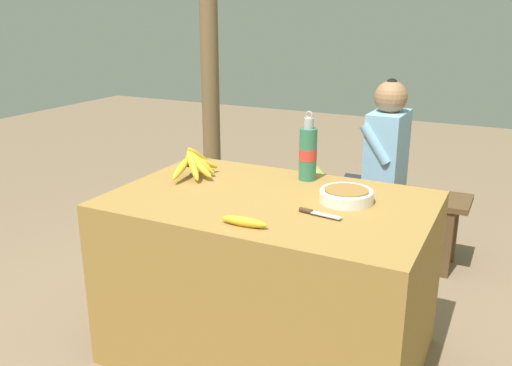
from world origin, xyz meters
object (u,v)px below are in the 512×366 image
water_bottle (308,153)px  wooden_bench (362,199)px  support_post_near (210,72)px  seated_vendor (379,156)px  loose_banana_front (244,222)px  knife (314,212)px  banana_bunch_green (315,171)px  serving_bowl (346,195)px  banana_bunch_ripe (195,163)px

water_bottle → wooden_bench: bearing=88.8°
support_post_near → seated_vendor: bearing=-9.8°
water_bottle → loose_banana_front: (0.00, -0.65, -0.11)m
knife → seated_vendor: (-0.08, 1.35, -0.10)m
water_bottle → banana_bunch_green: size_ratio=1.09×
water_bottle → support_post_near: (-1.23, 1.16, 0.21)m
serving_bowl → loose_banana_front: (-0.26, -0.43, -0.01)m
banana_bunch_green → support_post_near: bearing=167.4°
serving_bowl → banana_bunch_green: size_ratio=0.75×
knife → serving_bowl: bearing=78.9°
knife → banana_bunch_green: knife is taller
support_post_near → loose_banana_front: bearing=-55.7°
serving_bowl → banana_bunch_green: bearing=116.0°
knife → wooden_bench: bearing=104.5°
serving_bowl → knife: (-0.07, -0.20, -0.02)m
seated_vendor → banana_bunch_ripe: bearing=63.0°
wooden_bench → banana_bunch_ripe: bearing=-114.2°
banana_bunch_ripe → seated_vendor: seated_vendor is taller
serving_bowl → wooden_bench: (-0.24, 1.18, -0.43)m
loose_banana_front → seated_vendor: seated_vendor is taller
loose_banana_front → banana_bunch_green: loose_banana_front is taller
wooden_bench → serving_bowl: bearing=-78.4°
banana_bunch_ripe → support_post_near: (-0.73, 1.36, 0.27)m
banana_bunch_ripe → wooden_bench: size_ratio=0.25×
banana_bunch_ripe → support_post_near: bearing=118.3°
banana_bunch_ripe → knife: 0.73m
wooden_bench → banana_bunch_green: (-0.33, -0.00, 0.14)m
knife → banana_bunch_green: size_ratio=0.60×
loose_banana_front → support_post_near: (-1.23, 1.81, 0.32)m
seated_vendor → support_post_near: (-1.35, 0.23, 0.43)m
serving_bowl → wooden_bench: bearing=101.6°
serving_bowl → loose_banana_front: size_ratio=1.20×
serving_bowl → support_post_near: bearing=137.3°
banana_bunch_green → seated_vendor: bearing=-3.6°
knife → wooden_bench: 1.45m
water_bottle → banana_bunch_ripe: bearing=-158.0°
banana_bunch_ripe → banana_bunch_green: size_ratio=1.09×
banana_bunch_ripe → water_bottle: size_ratio=1.00×
water_bottle → wooden_bench: (0.02, 0.96, -0.53)m
banana_bunch_ripe → knife: size_ratio=1.81×
water_bottle → wooden_bench: size_ratio=0.25×
water_bottle → banana_bunch_green: 1.07m
water_bottle → knife: 0.48m
banana_bunch_ripe → wooden_bench: banana_bunch_ripe is taller
loose_banana_front → wooden_bench: size_ratio=0.14×
support_post_near → knife: bearing=-48.0°
water_bottle → banana_bunch_green: (-0.31, 0.95, -0.38)m
banana_bunch_ripe → knife: bearing=-17.9°
water_bottle → seated_vendor: size_ratio=0.29×
knife → banana_bunch_green: bearing=117.4°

